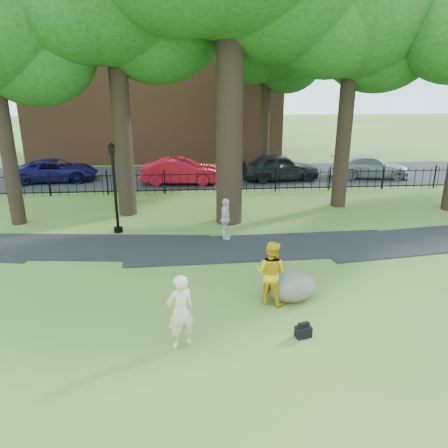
{
  "coord_description": "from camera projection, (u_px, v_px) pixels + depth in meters",
  "views": [
    {
      "loc": [
        -1.64,
        -10.88,
        6.03
      ],
      "look_at": [
        -0.62,
        2.0,
        1.61
      ],
      "focal_mm": 35.0,
      "sensor_mm": 36.0,
      "label": 1
    }
  ],
  "objects": [
    {
      "name": "footpath",
      "position": [
        264.0,
        247.0,
        16.09
      ],
      "size": [
        36.07,
        3.85,
        0.03
      ],
      "primitive_type": "cube",
      "rotation": [
        0.0,
        0.0,
        0.03
      ],
      "color": "black",
      "rests_on": "ground"
    },
    {
      "name": "navy_van",
      "position": [
        56.0,
        170.0,
        25.9
      ],
      "size": [
        4.84,
        2.47,
        1.31
      ],
      "primitive_type": "imported",
      "rotation": [
        0.0,
        0.0,
        1.63
      ],
      "color": "#0D0D41",
      "rests_on": "ground"
    },
    {
      "name": "street",
      "position": [
        216.0,
        176.0,
        27.43
      ],
      "size": [
        80.0,
        7.0,
        0.02
      ],
      "primitive_type": "cube",
      "color": "black",
      "rests_on": "ground"
    },
    {
      "name": "boulder",
      "position": [
        290.0,
        284.0,
        12.3
      ],
      "size": [
        1.77,
        1.56,
        0.86
      ],
      "primitive_type": "ellipsoid",
      "rotation": [
        0.0,
        0.0,
        -0.37
      ],
      "color": "#615E50",
      "rests_on": "ground"
    },
    {
      "name": "red_bag",
      "position": [
        277.0,
        267.0,
        14.11
      ],
      "size": [
        0.43,
        0.34,
        0.25
      ],
      "primitive_type": "cube",
      "rotation": [
        0.0,
        0.0,
        0.34
      ],
      "color": "maroon",
      "rests_on": "ground"
    },
    {
      "name": "red_sedan",
      "position": [
        181.0,
        171.0,
        25.27
      ],
      "size": [
        4.62,
        1.83,
        1.5
      ],
      "primitive_type": "imported",
      "rotation": [
        0.0,
        0.0,
        1.52
      ],
      "color": "#B60E22",
      "rests_on": "ground"
    },
    {
      "name": "brick_building",
      "position": [
        156.0,
        75.0,
        32.73
      ],
      "size": [
        18.0,
        8.0,
        12.0
      ],
      "primitive_type": "cube",
      "color": "brown",
      "rests_on": "ground"
    },
    {
      "name": "pedestrian",
      "position": [
        226.0,
        219.0,
        16.66
      ],
      "size": [
        0.62,
        1.02,
        1.63
      ],
      "primitive_type": "imported",
      "rotation": [
        0.0,
        0.0,
        1.32
      ],
      "color": "silver",
      "rests_on": "ground"
    },
    {
      "name": "silver_car",
      "position": [
        371.0,
        167.0,
        26.87
      ],
      "size": [
        4.82,
        2.47,
        1.34
      ],
      "primitive_type": "imported",
      "rotation": [
        0.0,
        0.0,
        1.44
      ],
      "color": "#94979C",
      "rests_on": "ground"
    },
    {
      "name": "tree_row",
      "position": [
        239.0,
        20.0,
        17.66
      ],
      "size": [
        26.82,
        7.96,
        12.42
      ],
      "color": "black",
      "rests_on": "ground"
    },
    {
      "name": "ground",
      "position": [
        251.0,
        300.0,
        12.34
      ],
      "size": [
        120.0,
        120.0,
        0.0
      ],
      "primitive_type": "plane",
      "color": "#3D6423",
      "rests_on": "ground"
    },
    {
      "name": "iron_fence",
      "position": [
        221.0,
        181.0,
        23.46
      ],
      "size": [
        44.0,
        0.04,
        1.2
      ],
      "color": "black",
      "rests_on": "ground"
    },
    {
      "name": "backpack",
      "position": [
        303.0,
        332.0,
        10.56
      ],
      "size": [
        0.42,
        0.33,
        0.28
      ],
      "primitive_type": "cube",
      "rotation": [
        0.0,
        0.0,
        0.27
      ],
      "color": "black",
      "rests_on": "ground"
    },
    {
      "name": "man",
      "position": [
        271.0,
        273.0,
        11.92
      ],
      "size": [
        1.12,
        1.05,
        1.82
      ],
      "primitive_type": "imported",
      "rotation": [
        0.0,
        0.0,
        2.59
      ],
      "color": "gold",
      "rests_on": "ground"
    },
    {
      "name": "woman",
      "position": [
        180.0,
        311.0,
        9.97
      ],
      "size": [
        0.78,
        0.67,
        1.82
      ],
      "primitive_type": "imported",
      "rotation": [
        0.0,
        0.0,
        3.58
      ],
      "color": "beige",
      "rests_on": "ground"
    },
    {
      "name": "lamppost",
      "position": [
        115.0,
        190.0,
        17.11
      ],
      "size": [
        0.36,
        0.36,
        3.61
      ],
      "rotation": [
        0.0,
        0.0,
        0.08
      ],
      "color": "black",
      "rests_on": "ground"
    },
    {
      "name": "grey_car",
      "position": [
        280.0,
        167.0,
        26.19
      ],
      "size": [
        4.78,
        2.25,
        1.58
      ],
      "primitive_type": "imported",
      "rotation": [
        0.0,
        0.0,
        1.65
      ],
      "color": "black",
      "rests_on": "ground"
    }
  ]
}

